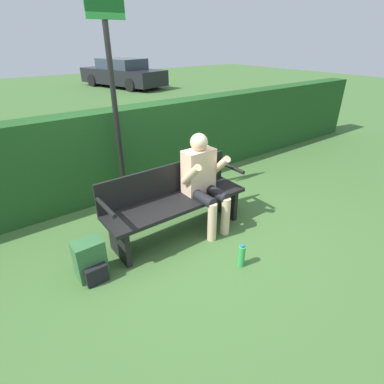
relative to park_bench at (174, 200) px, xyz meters
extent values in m
plane|color=#426B33|center=(0.00, -0.06, -0.45)|extent=(40.00, 40.00, 0.00)
cube|color=#1E4C1E|center=(0.00, 1.46, 0.21)|extent=(12.00, 0.40, 1.33)
cube|color=black|center=(0.00, -0.06, 0.00)|extent=(1.82, 0.51, 0.05)
cube|color=black|center=(0.00, 0.17, 0.21)|extent=(1.82, 0.04, 0.38)
cube|color=black|center=(-0.79, -0.06, -0.24)|extent=(0.06, 0.46, 0.43)
cube|color=black|center=(0.79, -0.06, -0.24)|extent=(0.06, 0.46, 0.43)
cylinder|color=black|center=(-0.89, -0.06, 0.24)|extent=(0.05, 0.46, 0.05)
cylinder|color=black|center=(0.89, -0.06, 0.24)|extent=(0.05, 0.46, 0.05)
cube|color=beige|center=(0.37, -0.01, 0.30)|extent=(0.40, 0.22, 0.56)
sphere|color=beige|center=(0.37, -0.01, 0.68)|extent=(0.22, 0.22, 0.22)
cylinder|color=black|center=(0.26, -0.22, 0.05)|extent=(0.13, 0.42, 0.13)
cylinder|color=black|center=(0.48, -0.22, 0.05)|extent=(0.13, 0.42, 0.13)
cylinder|color=beige|center=(0.26, -0.43, -0.20)|extent=(0.11, 0.11, 0.50)
cylinder|color=beige|center=(0.48, -0.43, -0.20)|extent=(0.11, 0.11, 0.50)
cylinder|color=beige|center=(0.14, -0.15, 0.36)|extent=(0.09, 0.34, 0.34)
cylinder|color=beige|center=(0.59, -0.15, 0.36)|extent=(0.09, 0.34, 0.34)
cube|color=#336638|center=(-1.16, -0.15, -0.24)|extent=(0.30, 0.22, 0.43)
cube|color=black|center=(-1.16, -0.30, -0.35)|extent=(0.22, 0.08, 0.19)
cylinder|color=green|center=(0.20, -0.99, -0.33)|extent=(0.08, 0.08, 0.25)
cylinder|color=#2D66B2|center=(0.20, -0.99, -0.19)|extent=(0.04, 0.04, 0.02)
cylinder|color=black|center=(-0.18, 1.09, 0.94)|extent=(0.07, 0.07, 2.78)
cube|color=#196626|center=(-0.18, 1.04, 2.13)|extent=(0.47, 0.02, 0.30)
cube|color=black|center=(5.04, 12.18, 0.07)|extent=(2.93, 4.88, 0.69)
cube|color=#333D4C|center=(5.04, 12.18, 0.65)|extent=(2.07, 2.54, 0.47)
cylinder|color=black|center=(3.86, 13.32, -0.16)|extent=(0.33, 0.61, 0.58)
cylinder|color=black|center=(5.44, 13.77, -0.16)|extent=(0.33, 0.61, 0.58)
cylinder|color=black|center=(4.64, 10.59, -0.16)|extent=(0.33, 0.61, 0.58)
cylinder|color=black|center=(6.22, 11.04, -0.16)|extent=(0.33, 0.61, 0.58)
camera|label=1|loc=(-1.77, -2.73, 1.79)|focal=28.00mm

